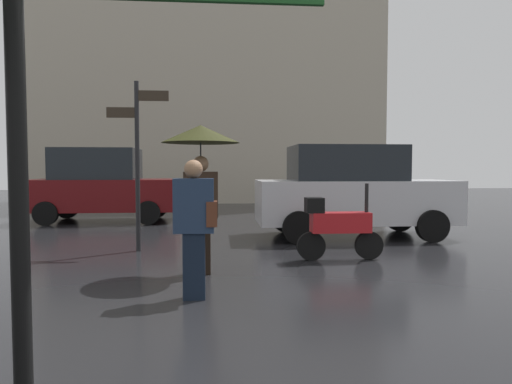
% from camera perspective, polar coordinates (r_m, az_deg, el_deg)
% --- Properties ---
extents(pedestrian_with_umbrella, '(1.08, 1.08, 2.07)m').
position_cam_1_polar(pedestrian_with_umbrella, '(6.38, -6.92, 4.68)').
color(pedestrian_with_umbrella, black).
rests_on(pedestrian_with_umbrella, ground).
extents(pedestrian_with_bag, '(0.49, 0.24, 1.57)m').
position_cam_1_polar(pedestrian_with_bag, '(5.18, -7.59, -3.54)').
color(pedestrian_with_bag, black).
rests_on(pedestrian_with_bag, ground).
extents(parked_scooter, '(1.41, 0.32, 1.23)m').
position_cam_1_polar(parked_scooter, '(7.48, 10.14, -4.16)').
color(parked_scooter, black).
rests_on(parked_scooter, ground).
extents(parked_car_left, '(4.15, 1.83, 1.96)m').
position_cam_1_polar(parked_car_left, '(9.99, 11.85, 0.10)').
color(parked_car_left, silver).
rests_on(parked_car_left, ground).
extents(parked_car_right, '(4.02, 1.90, 2.03)m').
position_cam_1_polar(parked_car_right, '(13.39, -18.60, 0.80)').
color(parked_car_right, '#590C0F').
rests_on(parked_car_right, ground).
extents(street_signpost, '(1.08, 0.08, 3.01)m').
position_cam_1_polar(street_signpost, '(8.38, -14.57, 5.24)').
color(street_signpost, black).
rests_on(street_signpost, ground).
extents(building_block, '(15.18, 2.56, 14.91)m').
position_cam_1_polar(building_block, '(21.27, -5.92, 19.26)').
color(building_block, '#B2A893').
rests_on(building_block, ground).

